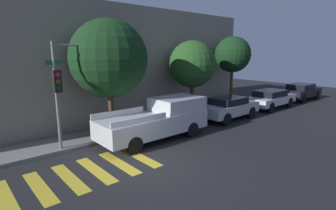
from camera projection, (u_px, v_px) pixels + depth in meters
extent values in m
plane|color=black|center=(146.00, 164.00, 9.98)|extent=(60.00, 60.00, 0.00)
cube|color=slate|center=(96.00, 136.00, 13.10)|extent=(26.00, 2.04, 0.14)
cube|color=gray|center=(60.00, 65.00, 15.71)|extent=(26.00, 6.00, 6.88)
cube|color=gold|center=(5.00, 198.00, 7.67)|extent=(0.45, 2.60, 0.00)
cube|color=gold|center=(40.00, 187.00, 8.28)|extent=(0.45, 2.60, 0.00)
cube|color=gold|center=(70.00, 178.00, 8.89)|extent=(0.45, 2.60, 0.00)
cube|color=gold|center=(96.00, 170.00, 9.50)|extent=(0.45, 2.60, 0.00)
cube|color=gold|center=(119.00, 163.00, 10.11)|extent=(0.45, 2.60, 0.00)
cube|color=gold|center=(139.00, 157.00, 10.72)|extent=(0.45, 2.60, 0.00)
cylinder|color=slate|center=(57.00, 99.00, 10.80)|extent=(0.12, 0.12, 4.63)
cube|color=black|center=(57.00, 81.00, 10.50)|extent=(0.30, 0.30, 0.90)
cylinder|color=red|center=(58.00, 75.00, 10.32)|extent=(0.18, 0.02, 0.18)
cylinder|color=#593D0A|center=(58.00, 82.00, 10.38)|extent=(0.18, 0.02, 0.18)
cylinder|color=#0C3819|center=(59.00, 88.00, 10.43)|extent=(0.18, 0.02, 0.18)
cube|color=#19662D|center=(54.00, 62.00, 10.51)|extent=(0.70, 0.02, 0.18)
cylinder|color=slate|center=(78.00, 45.00, 11.04)|extent=(2.10, 0.08, 0.08)
sphere|color=#F9E5B2|center=(101.00, 48.00, 11.73)|extent=(0.36, 0.36, 0.36)
cube|color=#BCBCC1|center=(154.00, 123.00, 12.65)|extent=(5.57, 2.00, 0.87)
cube|color=#BCBCC1|center=(177.00, 104.00, 13.48)|extent=(2.51, 1.84, 0.68)
cube|color=#BCBCC1|center=(119.00, 113.00, 12.30)|extent=(2.79, 0.08, 0.28)
cube|color=#BCBCC1|center=(140.00, 120.00, 10.99)|extent=(2.79, 0.08, 0.28)
cylinder|color=black|center=(168.00, 122.00, 14.52)|extent=(0.75, 0.22, 0.75)
cylinder|color=black|center=(192.00, 129.00, 13.17)|extent=(0.75, 0.22, 0.75)
cylinder|color=black|center=(113.00, 135.00, 12.31)|extent=(0.75, 0.22, 0.75)
cylinder|color=black|center=(134.00, 145.00, 10.96)|extent=(0.75, 0.22, 0.75)
cube|color=#B7BABF|center=(229.00, 109.00, 16.53)|extent=(4.21, 1.73, 0.64)
cube|color=black|center=(228.00, 101.00, 16.36)|extent=(2.19, 1.52, 0.41)
cylinder|color=black|center=(231.00, 109.00, 18.01)|extent=(0.75, 0.22, 0.75)
cylinder|color=black|center=(251.00, 112.00, 16.86)|extent=(0.75, 0.22, 0.75)
cylinder|color=black|center=(206.00, 114.00, 16.34)|extent=(0.75, 0.22, 0.75)
cylinder|color=black|center=(226.00, 119.00, 15.18)|extent=(0.75, 0.22, 0.75)
cube|color=silver|center=(270.00, 100.00, 19.86)|extent=(4.60, 1.81, 0.55)
cube|color=black|center=(270.00, 93.00, 19.68)|extent=(2.39, 1.60, 0.45)
cylinder|color=black|center=(269.00, 100.00, 21.43)|extent=(0.75, 0.22, 0.75)
cylinder|color=black|center=(289.00, 102.00, 20.22)|extent=(0.75, 0.22, 0.75)
cylinder|color=black|center=(250.00, 104.00, 19.61)|extent=(0.75, 0.22, 0.75)
cylinder|color=black|center=(271.00, 107.00, 18.39)|extent=(0.75, 0.22, 0.75)
cube|color=black|center=(301.00, 92.00, 23.28)|extent=(4.59, 1.83, 0.63)
cube|color=black|center=(301.00, 86.00, 23.10)|extent=(2.39, 1.61, 0.44)
cylinder|color=black|center=(298.00, 93.00, 24.87)|extent=(0.75, 0.22, 0.75)
cylinder|color=black|center=(317.00, 95.00, 23.65)|extent=(0.75, 0.22, 0.75)
cylinder|color=black|center=(284.00, 96.00, 23.05)|extent=(0.75, 0.22, 0.75)
cylinder|color=black|center=(303.00, 99.00, 21.82)|extent=(0.75, 0.22, 0.75)
cylinder|color=#42301E|center=(111.00, 112.00, 13.15)|extent=(0.24, 0.24, 2.48)
sphere|color=#143316|center=(109.00, 58.00, 12.62)|extent=(3.78, 3.78, 3.78)
cylinder|color=#42301E|center=(192.00, 100.00, 16.89)|extent=(0.24, 0.24, 2.35)
sphere|color=#234C1E|center=(192.00, 64.00, 16.43)|extent=(2.94, 2.94, 2.94)
cylinder|color=#4C3823|center=(231.00, 89.00, 19.50)|extent=(0.21, 0.21, 3.05)
sphere|color=#143316|center=(233.00, 54.00, 19.00)|extent=(2.60, 2.60, 2.60)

